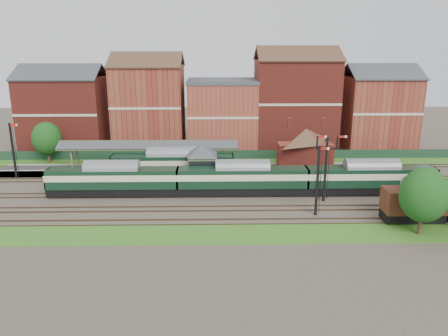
{
  "coord_description": "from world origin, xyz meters",
  "views": [
    {
      "loc": [
        -1.24,
        -52.73,
        18.61
      ],
      "look_at": [
        -0.16,
        2.0,
        3.0
      ],
      "focal_mm": 35.0,
      "sensor_mm": 36.0,
      "label": 1
    }
  ],
  "objects_px": {
    "platform_railcar": "(173,164)",
    "dmu_train": "(242,178)",
    "goods_van_a": "(414,202)",
    "signal_box": "(202,164)",
    "semaphore_bracket": "(326,165)"
  },
  "relations": [
    {
      "from": "signal_box",
      "to": "dmu_train",
      "type": "height_order",
      "value": "signal_box"
    },
    {
      "from": "semaphore_bracket",
      "to": "platform_railcar",
      "type": "height_order",
      "value": "semaphore_bracket"
    },
    {
      "from": "signal_box",
      "to": "semaphore_bracket",
      "type": "xyz_separation_m",
      "value": [
        15.04,
        -5.75,
        1.44
      ]
    },
    {
      "from": "semaphore_bracket",
      "to": "platform_railcar",
      "type": "bearing_deg",
      "value": 155.02
    },
    {
      "from": "dmu_train",
      "to": "platform_railcar",
      "type": "distance_m",
      "value": 11.44
    },
    {
      "from": "signal_box",
      "to": "platform_railcar",
      "type": "relative_size",
      "value": 0.35
    },
    {
      "from": "platform_railcar",
      "to": "dmu_train",
      "type": "bearing_deg",
      "value": -34.64
    },
    {
      "from": "signal_box",
      "to": "dmu_train",
      "type": "bearing_deg",
      "value": -32.36
    },
    {
      "from": "semaphore_bracket",
      "to": "dmu_train",
      "type": "bearing_deg",
      "value": 165.84
    },
    {
      "from": "semaphore_bracket",
      "to": "goods_van_a",
      "type": "relative_size",
      "value": 1.27
    },
    {
      "from": "dmu_train",
      "to": "platform_railcar",
      "type": "xyz_separation_m",
      "value": [
        -9.41,
        6.5,
        0.08
      ]
    },
    {
      "from": "semaphore_bracket",
      "to": "dmu_train",
      "type": "height_order",
      "value": "semaphore_bracket"
    },
    {
      "from": "signal_box",
      "to": "semaphore_bracket",
      "type": "relative_size",
      "value": 0.73
    },
    {
      "from": "platform_railcar",
      "to": "goods_van_a",
      "type": "xyz_separation_m",
      "value": [
        27.36,
        -15.5,
        -0.1
      ]
    },
    {
      "from": "signal_box",
      "to": "dmu_train",
      "type": "xyz_separation_m",
      "value": [
        5.13,
        -3.25,
        -0.97
      ]
    }
  ]
}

